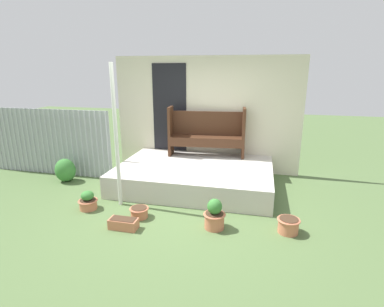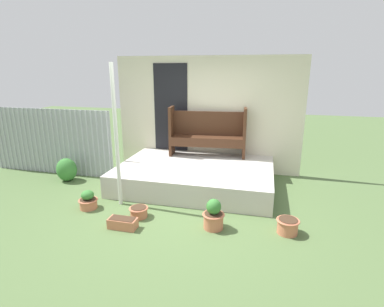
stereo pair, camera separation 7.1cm
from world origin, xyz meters
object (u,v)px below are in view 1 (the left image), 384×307
flower_pot_right (214,216)px  shrub_by_fence (65,170)px  flower_pot_middle (139,212)px  planter_box_rect (124,224)px  flower_pot_left (88,201)px  bench (207,131)px  flower_pot_far_right (288,225)px  support_post (116,138)px

flower_pot_right → shrub_by_fence: (-3.39, 1.21, 0.04)m
flower_pot_middle → planter_box_rect: bearing=-103.7°
flower_pot_left → planter_box_rect: (0.88, -0.46, -0.06)m
flower_pot_middle → flower_pot_left: bearing=175.2°
bench → flower_pot_far_right: (1.65, -2.28, -0.86)m
flower_pot_left → flower_pot_right: (2.20, -0.14, 0.06)m
flower_pot_left → planter_box_rect: bearing=-27.9°
flower_pot_right → flower_pot_far_right: size_ratio=1.40×
bench → flower_pot_far_right: 2.94m
flower_pot_right → shrub_by_fence: size_ratio=0.95×
support_post → shrub_by_fence: bearing=154.7°
flower_pot_left → planter_box_rect: 0.99m
bench → flower_pot_right: (0.57, -2.40, -0.78)m
flower_pot_middle → planter_box_rect: size_ratio=0.73×
flower_pot_far_right → shrub_by_fence: size_ratio=0.67×
support_post → bench: bearing=59.1°
bench → flower_pot_left: size_ratio=5.17×
flower_pot_middle → flower_pot_far_right: flower_pot_far_right is taller
flower_pot_middle → planter_box_rect: flower_pot_middle is taller
bench → shrub_by_fence: 3.14m
planter_box_rect → shrub_by_fence: shrub_by_fence is taller
flower_pot_left → shrub_by_fence: size_ratio=0.66×
flower_pot_far_right → planter_box_rect: flower_pot_far_right is taller
flower_pot_left → flower_pot_middle: flower_pot_left is taller
flower_pot_middle → flower_pot_right: bearing=-2.6°
bench → flower_pot_right: size_ratio=3.61×
shrub_by_fence → flower_pot_far_right: bearing=-13.8°
flower_pot_far_right → shrub_by_fence: (-4.46, 1.09, 0.13)m
bench → planter_box_rect: (-0.76, -2.72, -0.90)m
shrub_by_fence → planter_box_rect: bearing=-36.7°
flower_pot_middle → flower_pot_right: (1.23, -0.06, 0.11)m
support_post → flower_pot_middle: support_post is taller
shrub_by_fence → flower_pot_right: bearing=-19.6°
support_post → flower_pot_left: 1.20m
shrub_by_fence → support_post: bearing=-25.3°
bench → flower_pot_middle: (-0.66, -2.34, -0.88)m
flower_pot_left → flower_pot_middle: size_ratio=1.06×
bench → flower_pot_left: 2.91m
flower_pot_middle → planter_box_rect: 0.39m
flower_pot_middle → flower_pot_right: 1.24m
planter_box_rect → flower_pot_far_right: bearing=10.4°
flower_pot_middle → shrub_by_fence: shrub_by_fence is taller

